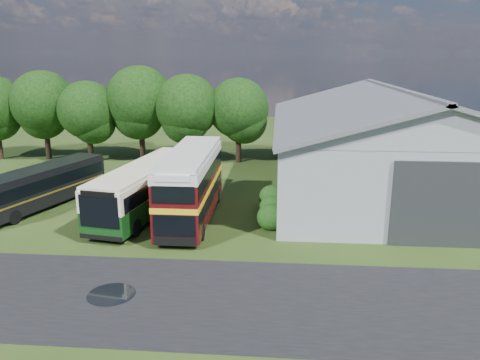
# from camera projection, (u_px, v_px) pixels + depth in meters

# --- Properties ---
(ground) EXTENTS (120.00, 120.00, 0.00)m
(ground) POSITION_uv_depth(u_px,v_px,m) (160.00, 267.00, 24.19)
(ground) COLOR #1E3310
(ground) RESTS_ON ground
(asphalt_road) EXTENTS (60.00, 8.00, 0.02)m
(asphalt_road) POSITION_uv_depth(u_px,v_px,m) (209.00, 299.00, 21.07)
(asphalt_road) COLOR black
(asphalt_road) RESTS_ON ground
(puddle) EXTENTS (2.20, 2.20, 0.01)m
(puddle) POSITION_uv_depth(u_px,v_px,m) (111.00, 295.00, 21.42)
(puddle) COLOR black
(puddle) RESTS_ON ground
(storage_shed) EXTENTS (18.80, 24.80, 8.15)m
(storage_shed) POSITION_uv_depth(u_px,v_px,m) (391.00, 138.00, 37.30)
(storage_shed) COLOR gray
(storage_shed) RESTS_ON ground
(tree_left_a) EXTENTS (6.46, 6.46, 9.12)m
(tree_left_a) POSITION_uv_depth(u_px,v_px,m) (43.00, 102.00, 47.65)
(tree_left_a) COLOR black
(tree_left_a) RESTS_ON ground
(tree_left_b) EXTENTS (5.78, 5.78, 8.16)m
(tree_left_b) POSITION_uv_depth(u_px,v_px,m) (87.00, 110.00, 46.45)
(tree_left_b) COLOR black
(tree_left_b) RESTS_ON ground
(tree_mid) EXTENTS (6.80, 6.80, 9.60)m
(tree_mid) POSITION_uv_depth(u_px,v_px,m) (140.00, 100.00, 47.07)
(tree_mid) COLOR black
(tree_mid) RESTS_ON ground
(tree_right_a) EXTENTS (6.26, 6.26, 8.83)m
(tree_right_a) POSITION_uv_depth(u_px,v_px,m) (187.00, 106.00, 45.84)
(tree_right_a) COLOR black
(tree_right_a) RESTS_ON ground
(tree_right_b) EXTENTS (5.98, 5.98, 8.45)m
(tree_right_b) POSITION_uv_depth(u_px,v_px,m) (238.00, 108.00, 46.28)
(tree_right_b) COLOR black
(tree_right_b) RESTS_ON ground
(shrub_front) EXTENTS (1.70, 1.70, 1.70)m
(shrub_front) POSITION_uv_depth(u_px,v_px,m) (270.00, 229.00, 29.52)
(shrub_front) COLOR #194714
(shrub_front) RESTS_ON ground
(shrub_mid) EXTENTS (1.60, 1.60, 1.60)m
(shrub_mid) POSITION_uv_depth(u_px,v_px,m) (271.00, 218.00, 31.45)
(shrub_mid) COLOR #194714
(shrub_mid) RESTS_ON ground
(shrub_back) EXTENTS (1.80, 1.80, 1.80)m
(shrub_back) POSITION_uv_depth(u_px,v_px,m) (271.00, 208.00, 33.37)
(shrub_back) COLOR #194714
(shrub_back) RESTS_ON ground
(bus_green_single) EXTENTS (4.89, 12.60, 3.39)m
(bus_green_single) POSITION_uv_depth(u_px,v_px,m) (146.00, 187.00, 32.16)
(bus_green_single) COLOR black
(bus_green_single) RESTS_ON ground
(bus_maroon_double) EXTENTS (2.80, 10.84, 4.66)m
(bus_maroon_double) POSITION_uv_depth(u_px,v_px,m) (191.00, 185.00, 30.76)
(bus_maroon_double) COLOR black
(bus_maroon_double) RESTS_ON ground
(bus_dark_single) EXTENTS (5.62, 10.70, 2.89)m
(bus_dark_single) POSITION_uv_depth(u_px,v_px,m) (44.00, 185.00, 33.58)
(bus_dark_single) COLOR black
(bus_dark_single) RESTS_ON ground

